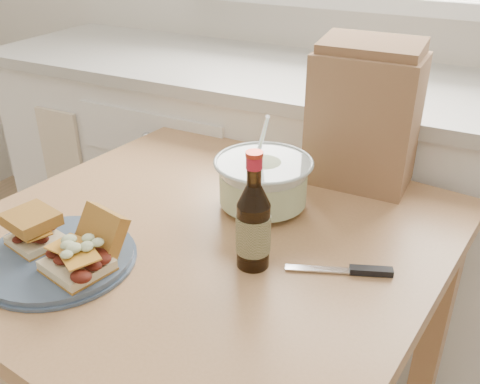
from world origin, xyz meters
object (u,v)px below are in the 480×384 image
at_px(dining_table, 207,273).
at_px(paper_bag, 363,120).
at_px(plate, 59,258).
at_px(beer_bottle, 253,225).
at_px(coleslaw_bowl, 263,184).

xyz_separation_m(dining_table, paper_bag, (0.22, 0.38, 0.28)).
distance_m(plate, beer_bottle, 0.39).
bearing_deg(coleslaw_bowl, paper_bag, 55.99).
height_order(coleslaw_bowl, paper_bag, paper_bag).
height_order(dining_table, beer_bottle, beer_bottle).
xyz_separation_m(plate, beer_bottle, (0.34, 0.17, 0.08)).
distance_m(coleslaw_bowl, beer_bottle, 0.23).
bearing_deg(dining_table, plate, -122.15).
relative_size(dining_table, plate, 3.68).
relative_size(plate, beer_bottle, 1.22).
bearing_deg(plate, coleslaw_bowl, 55.75).
height_order(beer_bottle, paper_bag, paper_bag).
xyz_separation_m(dining_table, plate, (-0.19, -0.23, 0.13)).
xyz_separation_m(beer_bottle, paper_bag, (0.08, 0.44, 0.07)).
height_order(dining_table, paper_bag, paper_bag).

